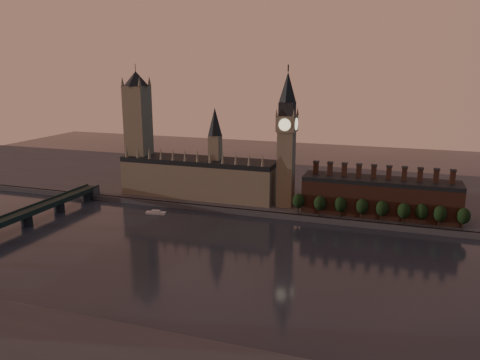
% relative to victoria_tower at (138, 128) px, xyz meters
% --- Properties ---
extents(ground, '(900.00, 900.00, 0.00)m').
position_rel_victoria_tower_xyz_m(ground, '(120.00, -115.00, -59.09)').
color(ground, black).
rests_on(ground, ground).
extents(north_bank, '(900.00, 182.00, 4.00)m').
position_rel_victoria_tower_xyz_m(north_bank, '(120.00, 63.04, -57.09)').
color(north_bank, '#424247').
rests_on(north_bank, ground).
extents(palace_of_westminster, '(130.00, 30.30, 74.00)m').
position_rel_victoria_tower_xyz_m(palace_of_westminster, '(55.59, -0.09, -37.46)').
color(palace_of_westminster, '#756853').
rests_on(palace_of_westminster, north_bank).
extents(victoria_tower, '(24.00, 24.00, 108.00)m').
position_rel_victoria_tower_xyz_m(victoria_tower, '(0.00, 0.00, 0.00)').
color(victoria_tower, '#756853').
rests_on(victoria_tower, north_bank).
extents(big_ben, '(15.00, 15.00, 107.00)m').
position_rel_victoria_tower_xyz_m(big_ben, '(130.00, -5.00, -2.26)').
color(big_ben, '#756853').
rests_on(big_ben, north_bank).
extents(chimney_block, '(110.00, 25.00, 37.00)m').
position_rel_victoria_tower_xyz_m(chimney_block, '(200.00, -5.00, -41.27)').
color(chimney_block, '#542F20').
rests_on(chimney_block, north_bank).
extents(embankment_tree_0, '(8.60, 8.60, 14.88)m').
position_rel_victoria_tower_xyz_m(embankment_tree_0, '(143.59, -20.50, -45.62)').
color(embankment_tree_0, black).
rests_on(embankment_tree_0, north_bank).
extents(embankment_tree_1, '(8.60, 8.60, 14.88)m').
position_rel_victoria_tower_xyz_m(embankment_tree_1, '(159.50, -21.44, -45.62)').
color(embankment_tree_1, black).
rests_on(embankment_tree_1, north_bank).
extents(embankment_tree_2, '(8.60, 8.60, 14.88)m').
position_rel_victoria_tower_xyz_m(embankment_tree_2, '(173.87, -20.25, -45.62)').
color(embankment_tree_2, black).
rests_on(embankment_tree_2, north_bank).
extents(embankment_tree_3, '(8.60, 8.60, 14.88)m').
position_rel_victoria_tower_xyz_m(embankment_tree_3, '(189.05, -20.03, -45.62)').
color(embankment_tree_3, black).
rests_on(embankment_tree_3, north_bank).
extents(embankment_tree_4, '(8.60, 8.60, 14.88)m').
position_rel_victoria_tower_xyz_m(embankment_tree_4, '(202.66, -20.58, -45.62)').
color(embankment_tree_4, black).
rests_on(embankment_tree_4, north_bank).
extents(embankment_tree_5, '(8.60, 8.60, 14.88)m').
position_rel_victoria_tower_xyz_m(embankment_tree_5, '(217.04, -21.47, -45.62)').
color(embankment_tree_5, black).
rests_on(embankment_tree_5, north_bank).
extents(embankment_tree_6, '(8.60, 8.60, 14.88)m').
position_rel_victoria_tower_xyz_m(embankment_tree_6, '(228.41, -19.68, -45.62)').
color(embankment_tree_6, black).
rests_on(embankment_tree_6, north_bank).
extents(embankment_tree_7, '(8.60, 8.60, 14.88)m').
position_rel_victoria_tower_xyz_m(embankment_tree_7, '(240.02, -20.80, -45.62)').
color(embankment_tree_7, black).
rests_on(embankment_tree_7, north_bank).
extents(embankment_tree_8, '(8.60, 8.60, 14.88)m').
position_rel_victoria_tower_xyz_m(embankment_tree_8, '(254.42, -21.18, -45.62)').
color(embankment_tree_8, black).
rests_on(embankment_tree_8, north_bank).
extents(westminster_bridge, '(14.00, 200.00, 11.55)m').
position_rel_victoria_tower_xyz_m(westminster_bridge, '(-35.00, -117.70, -51.65)').
color(westminster_bridge, '#1C2C26').
rests_on(westminster_bridge, ground).
extents(river_boat, '(15.76, 7.15, 3.04)m').
position_rel_victoria_tower_xyz_m(river_boat, '(38.65, -45.09, -57.92)').
color(river_boat, silver).
rests_on(river_boat, ground).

